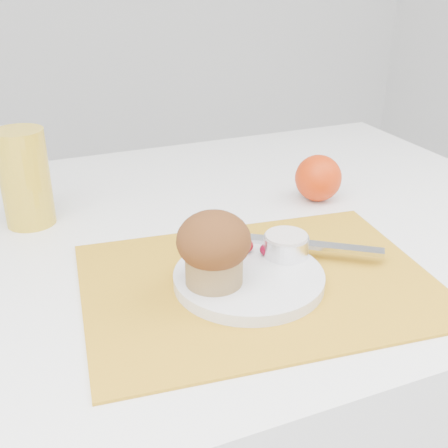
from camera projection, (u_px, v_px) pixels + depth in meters
name	position (u px, v px, depth m)	size (l,w,h in m)	color
table	(191.00, 417.00, 1.00)	(1.20, 0.80, 0.75)	white
placemat	(259.00, 282.00, 0.70)	(0.43, 0.32, 0.00)	#C88C1B
plate	(249.00, 278.00, 0.70)	(0.19, 0.19, 0.01)	silver
ramekin	(286.00, 246.00, 0.73)	(0.06, 0.06, 0.03)	white
cream	(286.00, 237.00, 0.72)	(0.05, 0.05, 0.01)	silver
raspberry_near	(245.00, 246.00, 0.74)	(0.02, 0.02, 0.02)	#600209
raspberry_far	(267.00, 250.00, 0.73)	(0.02, 0.02, 0.02)	#4F0213
butter_knife	(298.00, 243.00, 0.76)	(0.23, 0.02, 0.01)	#BABDC3
orange	(318.00, 178.00, 0.93)	(0.08, 0.08, 0.08)	red
juice_glass	(25.00, 178.00, 0.83)	(0.07, 0.07, 0.15)	gold
muffin	(214.00, 247.00, 0.65)	(0.09, 0.09, 0.09)	olive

